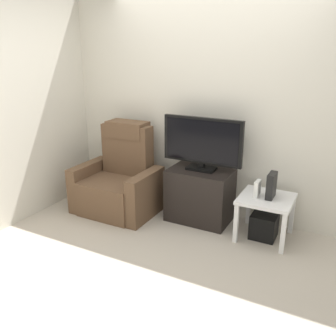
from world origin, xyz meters
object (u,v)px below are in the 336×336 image
(television, at_px, (202,143))
(subwoofer_box, at_px, (264,226))
(tv_stand, at_px, (200,195))
(side_table, at_px, (266,204))
(game_console, at_px, (271,186))
(recliner_armchair, at_px, (119,181))
(book_upright, at_px, (257,189))

(television, relative_size, subwoofer_box, 3.49)
(tv_stand, distance_m, side_table, 0.78)
(television, bearing_deg, game_console, -5.81)
(television, distance_m, recliner_armchair, 1.17)
(subwoofer_box, relative_size, game_console, 1.00)
(tv_stand, relative_size, subwoofer_box, 2.70)
(tv_stand, xyz_separation_m, book_upright, (0.67, -0.09, 0.24))
(tv_stand, xyz_separation_m, television, (-0.00, 0.02, 0.62))
(tv_stand, height_order, television, television)
(tv_stand, bearing_deg, book_upright, -7.90)
(tv_stand, height_order, subwoofer_box, tv_stand)
(tv_stand, distance_m, recliner_armchair, 1.02)
(recliner_armchair, distance_m, book_upright, 1.69)
(book_upright, xyz_separation_m, game_console, (0.14, 0.03, 0.05))
(side_table, relative_size, book_upright, 3.19)
(recliner_armchair, bearing_deg, television, 19.64)
(tv_stand, distance_m, game_console, 0.86)
(book_upright, bearing_deg, recliner_armchair, -176.64)
(television, relative_size, game_console, 3.48)
(subwoofer_box, distance_m, book_upright, 0.43)
(subwoofer_box, distance_m, game_console, 0.47)
(tv_stand, height_order, game_console, game_console)
(side_table, bearing_deg, recliner_armchair, -176.19)
(tv_stand, distance_m, book_upright, 0.72)
(recliner_armchair, bearing_deg, subwoofer_box, 11.57)
(side_table, bearing_deg, tv_stand, 174.57)
(television, bearing_deg, recliner_armchair, -168.12)
(recliner_armchair, relative_size, book_upright, 6.39)
(game_console, bearing_deg, book_upright, -167.47)
(recliner_armchair, xyz_separation_m, side_table, (1.77, 0.12, 0.02))
(book_upright, bearing_deg, game_console, 12.53)
(side_table, height_order, game_console, game_console)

